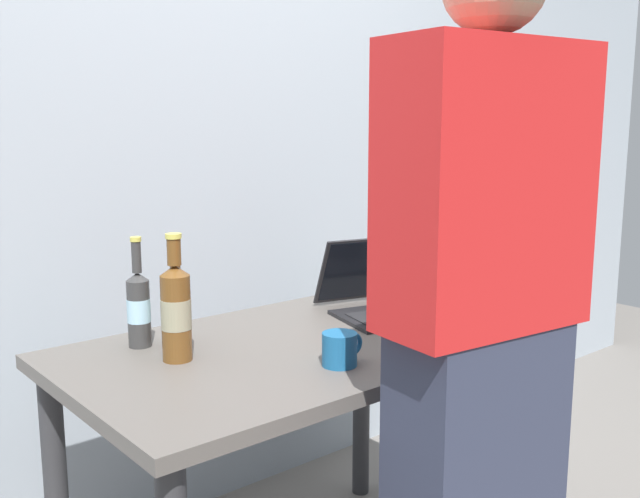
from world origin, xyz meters
The scene contains 8 objects.
desk centered at (0.00, 0.00, 0.66)m, with size 1.24×0.77×0.77m.
laptop centered at (0.39, 0.08, 0.82)m, with size 0.38×0.42×0.23m.
beer_bottle_dark centered at (-0.25, 0.19, 0.88)m, with size 0.06×0.06×0.28m.
beer_bottle_amber centered at (-0.32, 0.08, 0.90)m, with size 0.08×0.08×0.32m.
beer_bottle_brown centered at (-0.34, 0.24, 0.88)m, with size 0.06×0.06×0.30m.
person_figure centered at (0.05, -0.58, 0.91)m, with size 0.47×0.32×1.78m.
coffee_mug centered at (-0.03, -0.22, 0.81)m, with size 0.12×0.09×0.08m.
back_wall centered at (0.00, 0.68, 1.30)m, with size 6.00×0.10×2.60m, color #99A3AD.
Camera 1 is at (-1.17, -1.50, 1.37)m, focal length 40.65 mm.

